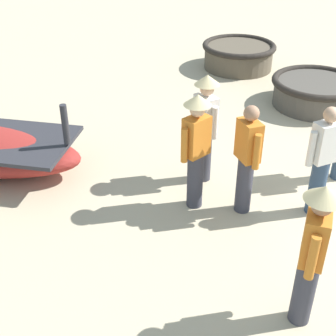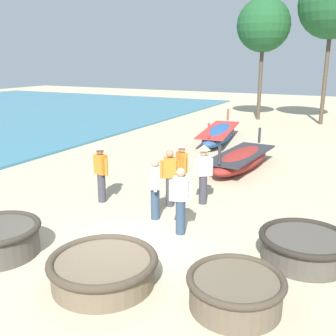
% 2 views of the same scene
% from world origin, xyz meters
% --- Properties ---
extents(coracle_nearest, '(1.81, 1.81, 0.57)m').
position_xyz_m(coracle_nearest, '(3.44, 1.37, 0.31)').
color(coracle_nearest, '#4C473F').
rests_on(coracle_nearest, ground).
extents(coracle_upturned, '(1.76, 1.76, 0.61)m').
position_xyz_m(coracle_upturned, '(5.50, 2.90, 0.33)').
color(coracle_upturned, brown).
rests_on(coracle_upturned, ground).
extents(fisherman_by_coracle, '(0.42, 0.39, 1.67)m').
position_xyz_m(fisherman_by_coracle, '(-0.25, 3.56, 0.96)').
color(fisherman_by_coracle, '#383842').
rests_on(fisherman_by_coracle, ground).
extents(fisherman_hauling, '(0.52, 0.36, 1.67)m').
position_xyz_m(fisherman_hauling, '(-2.14, 2.34, 0.96)').
color(fisherman_hauling, '#383842').
rests_on(fisherman_hauling, ground).
extents(fisherman_standing_right, '(0.48, 0.35, 1.57)m').
position_xyz_m(fisherman_standing_right, '(-0.29, 2.90, 0.84)').
color(fisherman_standing_right, '#383842').
rests_on(fisherman_standing_right, ground).
extents(fisherman_standing_left, '(0.36, 0.47, 1.57)m').
position_xyz_m(fisherman_standing_left, '(-0.22, 1.92, 0.84)').
color(fisherman_standing_left, '#2D425B').
rests_on(fisherman_standing_left, ground).
extents(fisherman_with_hat, '(0.44, 0.38, 1.67)m').
position_xyz_m(fisherman_with_hat, '(0.44, 3.47, 0.96)').
color(fisherman_with_hat, '#383842').
rests_on(fisherman_with_hat, ground).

